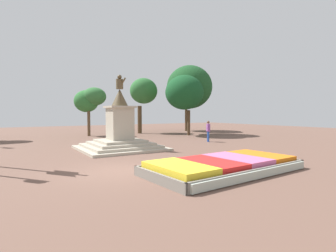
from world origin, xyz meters
name	(u,v)px	position (x,y,z in m)	size (l,w,h in m)	color
ground_plane	(120,171)	(0.00, 0.00, 0.00)	(81.97, 81.97, 0.00)	brown
flower_planter	(224,166)	(3.54, -2.41, 0.25)	(6.79, 3.60, 0.55)	#38281C
statue_monument	(120,135)	(2.43, 6.14, 0.96)	(5.12, 5.12, 4.90)	#B4A995
pedestrian_near_planter	(208,130)	(10.39, 6.56, 1.02)	(0.35, 0.53, 1.75)	#264CA5
park_tree_far_left	(90,99)	(3.61, 17.57, 3.83)	(3.11, 3.32, 5.07)	brown
park_tree_far_right	(186,92)	(16.85, 18.77, 5.28)	(5.80, 5.46, 7.64)	brown
park_tree_street_side	(143,91)	(10.23, 18.27, 5.00)	(3.34, 3.24, 6.59)	#4C3823
park_tree_mid_canopy	(188,89)	(13.18, 13.25, 5.07)	(6.07, 6.02, 7.73)	#4C3823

